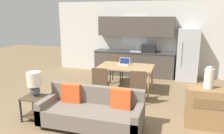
# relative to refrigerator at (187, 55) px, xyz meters

# --- Properties ---
(ground_plane) EXTENTS (20.00, 20.00, 0.00)m
(ground_plane) POSITION_rel_refrigerator_xyz_m (-1.87, -4.24, -0.88)
(ground_plane) COLOR #7F6647
(wall_back) EXTENTS (6.40, 0.07, 2.70)m
(wall_back) POSITION_rel_refrigerator_xyz_m (-1.87, 0.39, 0.47)
(wall_back) COLOR silver
(wall_back) RESTS_ON ground_plane
(kitchen_counter) EXTENTS (2.94, 0.65, 2.15)m
(kitchen_counter) POSITION_rel_refrigerator_xyz_m (-1.85, 0.09, -0.04)
(kitchen_counter) COLOR #4C443D
(kitchen_counter) RESTS_ON ground_plane
(refrigerator) EXTENTS (0.70, 0.71, 1.76)m
(refrigerator) POSITION_rel_refrigerator_xyz_m (0.00, 0.00, 0.00)
(refrigerator) COLOR #B7BABC
(refrigerator) RESTS_ON ground_plane
(dining_table) EXTENTS (1.57, 0.99, 0.76)m
(dining_table) POSITION_rel_refrigerator_xyz_m (-1.75, -1.76, -0.18)
(dining_table) COLOR tan
(dining_table) RESTS_ON ground_plane
(couch) EXTENTS (2.03, 0.80, 0.82)m
(couch) POSITION_rel_refrigerator_xyz_m (-1.90, -4.04, -0.55)
(couch) COLOR #3D2D1E
(couch) RESTS_ON ground_plane
(side_table) EXTENTS (0.44, 0.44, 0.52)m
(side_table) POSITION_rel_refrigerator_xyz_m (-3.21, -4.10, -0.53)
(side_table) COLOR brown
(side_table) RESTS_ON ground_plane
(table_lamp) EXTENTS (0.29, 0.29, 0.53)m
(table_lamp) POSITION_rel_refrigerator_xyz_m (-3.18, -4.07, -0.05)
(table_lamp) COLOR #4C515B
(table_lamp) RESTS_ON side_table
(credenza) EXTENTS (1.27, 0.42, 0.81)m
(credenza) POSITION_rel_refrigerator_xyz_m (0.52, -3.38, -0.47)
(credenza) COLOR olive
(credenza) RESTS_ON ground_plane
(vase) EXTENTS (0.18, 0.18, 0.44)m
(vase) POSITION_rel_refrigerator_xyz_m (0.28, -3.33, 0.13)
(vase) COLOR beige
(vase) RESTS_ON credenza
(dining_chair_near_right) EXTENTS (0.48, 0.48, 0.89)m
(dining_chair_near_right) POSITION_rel_refrigerator_xyz_m (-1.23, -2.60, -0.38)
(dining_chair_near_right) COLOR brown
(dining_chair_near_right) RESTS_ON ground_plane
(dining_chair_near_left) EXTENTS (0.47, 0.47, 0.89)m
(dining_chair_near_left) POSITION_rel_refrigerator_xyz_m (-2.24, -2.59, -0.38)
(dining_chair_near_left) COLOR brown
(dining_chair_near_left) RESTS_ON ground_plane
(dining_chair_far_left) EXTENTS (0.44, 0.44, 0.89)m
(dining_chair_far_left) POSITION_rel_refrigerator_xyz_m (-2.25, -0.93, -0.38)
(dining_chair_far_left) COLOR brown
(dining_chair_far_left) RESTS_ON ground_plane
(laptop) EXTENTS (0.33, 0.27, 0.20)m
(laptop) POSITION_rel_refrigerator_xyz_m (-1.84, -1.59, -0.07)
(laptop) COLOR #B7BABC
(laptop) RESTS_ON dining_table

